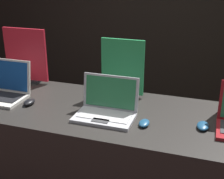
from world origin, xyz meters
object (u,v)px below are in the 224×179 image
(promo_stand_front, at_px, (26,57))
(promo_stand_middle, at_px, (122,70))
(laptop_middle, at_px, (107,107))
(mouse_middle, at_px, (144,123))
(laptop_front, at_px, (2,89))
(mouse_back, at_px, (203,126))
(mouse_front, at_px, (29,102))

(promo_stand_front, relative_size, promo_stand_middle, 1.04)
(laptop_middle, bearing_deg, mouse_middle, -11.24)
(laptop_front, xyz_separation_m, mouse_back, (1.38, -0.03, -0.05))
(promo_stand_middle, relative_size, mouse_back, 3.69)
(mouse_front, bearing_deg, laptop_front, 167.37)
(mouse_back, bearing_deg, mouse_middle, -167.38)
(laptop_front, height_order, mouse_middle, laptop_front)
(mouse_middle, bearing_deg, promo_stand_middle, 122.84)
(mouse_middle, xyz_separation_m, promo_stand_middle, (-0.25, 0.39, 0.18))
(laptop_front, bearing_deg, promo_stand_middle, 19.69)
(mouse_front, height_order, mouse_middle, mouse_front)
(mouse_front, xyz_separation_m, mouse_middle, (0.81, -0.05, -0.00))
(mouse_middle, xyz_separation_m, mouse_back, (0.33, 0.07, 0.00))
(mouse_middle, distance_m, mouse_back, 0.34)
(laptop_front, xyz_separation_m, laptop_middle, (0.80, -0.05, -0.00))
(laptop_front, relative_size, mouse_front, 3.44)
(promo_stand_front, distance_m, laptop_middle, 0.90)
(laptop_middle, distance_m, promo_stand_middle, 0.37)
(mouse_front, bearing_deg, mouse_middle, -3.23)
(laptop_front, bearing_deg, mouse_back, -1.12)
(mouse_middle, bearing_deg, mouse_front, 176.77)
(mouse_front, relative_size, mouse_back, 0.93)
(laptop_middle, distance_m, mouse_back, 0.58)
(mouse_back, bearing_deg, laptop_middle, -177.62)
(mouse_middle, distance_m, promo_stand_middle, 0.50)
(promo_stand_front, distance_m, promo_stand_middle, 0.80)
(laptop_middle, relative_size, mouse_middle, 3.66)
(promo_stand_front, distance_m, mouse_middle, 1.15)
(mouse_front, relative_size, laptop_middle, 0.29)
(mouse_middle, bearing_deg, laptop_middle, 168.76)
(laptop_middle, height_order, mouse_middle, laptop_middle)
(promo_stand_front, height_order, mouse_back, promo_stand_front)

